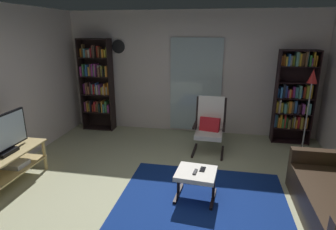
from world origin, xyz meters
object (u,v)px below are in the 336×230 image
at_px(lounge_armchair, 210,124).
at_px(tv_stand, 9,164).
at_px(bookshelf_near_sofa, 294,96).
at_px(tv_remote, 195,172).
at_px(ottoman, 196,176).
at_px(bookshelf_near_tv, 97,82).
at_px(cell_phone, 203,169).
at_px(wall_clock, 118,47).
at_px(television, 3,136).
at_px(floor_lamp_by_shelf, 311,90).

bearing_deg(lounge_armchair, tv_stand, -147.18).
distance_m(tv_stand, bookshelf_near_sofa, 5.10).
bearing_deg(tv_remote, ottoman, 78.09).
height_order(bookshelf_near_tv, cell_phone, bookshelf_near_tv).
xyz_separation_m(tv_remote, wall_clock, (-1.96, 2.62, 1.44)).
height_order(ottoman, tv_remote, tv_remote).
relative_size(lounge_armchair, wall_clock, 3.53).
distance_m(television, tv_remote, 2.70).
bearing_deg(bookshelf_near_tv, tv_remote, -45.06).
xyz_separation_m(cell_phone, wall_clock, (-2.05, 2.52, 1.45)).
bearing_deg(cell_phone, tv_remote, -126.90).
bearing_deg(tv_stand, floor_lamp_by_shelf, 23.78).
xyz_separation_m(tv_stand, cell_phone, (2.76, 0.25, 0.06)).
bearing_deg(television, bookshelf_near_sofa, 30.74).
height_order(bookshelf_near_sofa, floor_lamp_by_shelf, bookshelf_near_sofa).
distance_m(bookshelf_near_sofa, ottoman, 2.98).
relative_size(bookshelf_near_tv, lounge_armchair, 1.98).
bearing_deg(television, floor_lamp_by_shelf, 24.04).
distance_m(lounge_armchair, cell_phone, 1.55).
xyz_separation_m(bookshelf_near_sofa, tv_remote, (-1.69, -2.41, -0.54)).
distance_m(lounge_armchair, ottoman, 1.63).
height_order(television, lounge_armchair, television).
xyz_separation_m(tv_stand, tv_remote, (2.67, 0.15, 0.06)).
height_order(cell_phone, wall_clock, wall_clock).
bearing_deg(bookshelf_near_tv, wall_clock, 19.15).
bearing_deg(television, cell_phone, 5.69).
distance_m(television, cell_phone, 2.80).
distance_m(lounge_armchair, wall_clock, 2.64).
bearing_deg(bookshelf_near_sofa, lounge_armchair, -153.88).
relative_size(bookshelf_near_sofa, tv_remote, 12.81).
distance_m(television, bookshelf_near_sofa, 5.08).
xyz_separation_m(bookshelf_near_sofa, cell_phone, (-1.60, -2.32, -0.54)).
relative_size(bookshelf_near_tv, floor_lamp_by_shelf, 1.30).
bearing_deg(cell_phone, floor_lamp_by_shelf, 51.51).
bearing_deg(television, lounge_armchair, 33.18).
distance_m(bookshelf_near_tv, ottoman, 3.53).
xyz_separation_m(lounge_armchair, wall_clock, (-2.07, 0.98, 1.32)).
bearing_deg(tv_stand, television, -84.53).
xyz_separation_m(tv_stand, ottoman, (2.68, 0.19, -0.02)).
bearing_deg(tv_remote, wall_clock, 134.14).
bearing_deg(bookshelf_near_sofa, cell_phone, -124.62).
height_order(tv_stand, bookshelf_near_sofa, bookshelf_near_sofa).
distance_m(ottoman, tv_remote, 0.09).
relative_size(television, wall_clock, 3.13).
bearing_deg(wall_clock, television, -104.24).
bearing_deg(wall_clock, bookshelf_near_tv, -160.85).
height_order(television, bookshelf_near_sofa, bookshelf_near_sofa).
xyz_separation_m(bookshelf_near_tv, tv_remote, (2.44, -2.45, -0.67)).
relative_size(tv_stand, tv_remote, 8.53).
height_order(bookshelf_near_tv, ottoman, bookshelf_near_tv).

